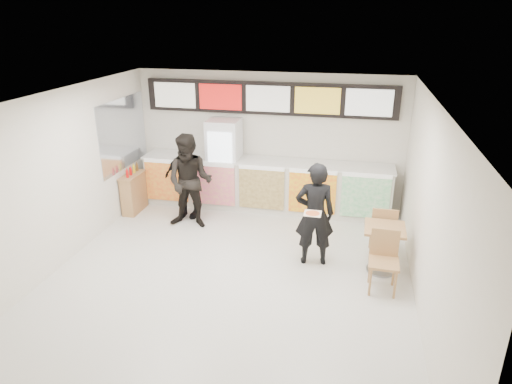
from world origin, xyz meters
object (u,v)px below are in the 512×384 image
(service_counter, at_px, (265,185))
(cafe_table, at_px, (384,241))
(customer_mid, at_px, (187,178))
(customer_main, at_px, (315,214))
(customer_left, at_px, (190,182))
(condiment_ledge, at_px, (134,192))
(drinks_fridge, at_px, (224,164))

(service_counter, distance_m, cafe_table, 3.35)
(service_counter, relative_size, customer_mid, 3.20)
(customer_main, distance_m, customer_left, 2.79)
(service_counter, bearing_deg, customer_left, -136.81)
(cafe_table, bearing_deg, service_counter, 139.51)
(condiment_ledge, bearing_deg, drinks_fridge, 22.55)
(customer_left, bearing_deg, customer_mid, 115.10)
(service_counter, distance_m, customer_main, 2.57)
(customer_mid, bearing_deg, drinks_fridge, 55.70)
(service_counter, bearing_deg, customer_mid, -154.29)
(cafe_table, distance_m, condiment_ledge, 5.52)
(drinks_fridge, height_order, cafe_table, drinks_fridge)
(customer_mid, bearing_deg, condiment_ledge, -174.50)
(customer_mid, height_order, condiment_ledge, customer_mid)
(customer_main, xyz_separation_m, customer_mid, (-2.87, 1.43, -0.06))
(customer_main, height_order, cafe_table, customer_main)
(customer_main, relative_size, customer_left, 0.95)
(cafe_table, bearing_deg, drinks_fridge, 148.05)
(service_counter, distance_m, customer_left, 1.83)
(customer_left, distance_m, customer_mid, 0.55)
(customer_left, distance_m, cafe_table, 3.95)
(customer_left, relative_size, condiment_ledge, 1.90)
(customer_mid, xyz_separation_m, condiment_ledge, (-1.27, -0.02, -0.43))
(drinks_fridge, bearing_deg, customer_main, -44.28)
(drinks_fridge, bearing_deg, customer_left, -106.54)
(drinks_fridge, relative_size, condiment_ledge, 1.93)
(customer_mid, bearing_deg, customer_left, -57.91)
(customer_main, distance_m, cafe_table, 1.24)
(condiment_ledge, bearing_deg, customer_main, -18.85)
(customer_left, xyz_separation_m, customer_mid, (-0.25, 0.48, -0.11))
(drinks_fridge, distance_m, customer_main, 3.14)
(cafe_table, bearing_deg, customer_main, 178.87)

